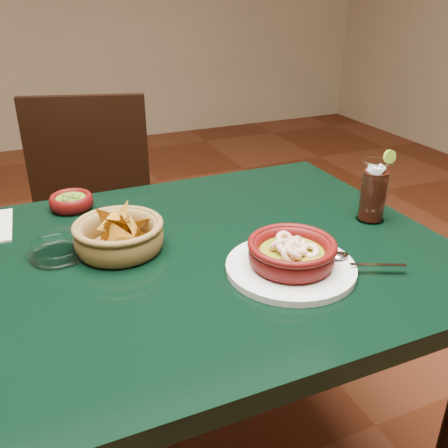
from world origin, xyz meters
name	(u,v)px	position (x,y,z in m)	size (l,w,h in m)	color
dining_table	(158,301)	(0.00, 0.00, 0.65)	(1.20, 0.80, 0.75)	black
dining_chair	(91,228)	(-0.03, 0.71, 0.51)	(0.53, 0.53, 0.92)	black
shrimp_plate	(292,256)	(0.22, -0.14, 0.78)	(0.32, 0.25, 0.08)	silver
chip_basket	(119,235)	(-0.05, 0.07, 0.78)	(0.21, 0.21, 0.13)	olive
guacamole_ramekin	(71,201)	(-0.11, 0.32, 0.77)	(0.12, 0.12, 0.04)	#440706
cola_drink	(374,191)	(0.51, -0.02, 0.82)	(0.14, 0.14, 0.16)	white
glass_ashtray	(58,250)	(-0.17, 0.09, 0.76)	(0.13, 0.13, 0.03)	white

